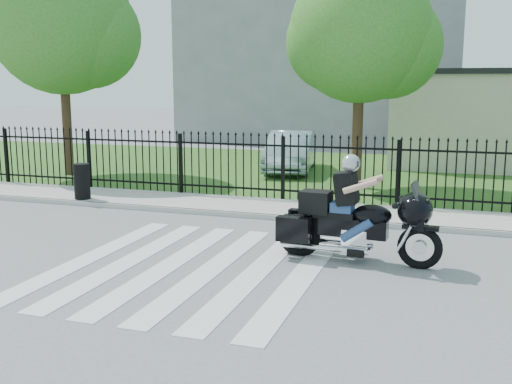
% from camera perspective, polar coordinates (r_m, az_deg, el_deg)
% --- Properties ---
extents(ground, '(120.00, 120.00, 0.00)m').
position_cam_1_polar(ground, '(10.67, -6.27, -7.11)').
color(ground, slate).
rests_on(ground, ground).
extents(crosswalk, '(5.00, 5.50, 0.01)m').
position_cam_1_polar(crosswalk, '(10.67, -6.27, -7.08)').
color(crosswalk, silver).
rests_on(crosswalk, ground).
extents(sidewalk, '(40.00, 2.00, 0.12)m').
position_cam_1_polar(sidewalk, '(15.20, 1.54, -1.55)').
color(sidewalk, '#ADAAA3').
rests_on(sidewalk, ground).
extents(curb, '(40.00, 0.12, 0.12)m').
position_cam_1_polar(curb, '(14.26, 0.38, -2.33)').
color(curb, '#ADAAA3').
rests_on(curb, ground).
extents(grass_strip, '(40.00, 12.00, 0.02)m').
position_cam_1_polar(grass_strip, '(21.90, 6.82, 1.92)').
color(grass_strip, '#2E541C').
rests_on(grass_strip, ground).
extents(iron_fence, '(26.00, 0.04, 1.80)m').
position_cam_1_polar(iron_fence, '(16.00, 2.59, 2.11)').
color(iron_fence, black).
rests_on(iron_fence, ground).
extents(tree_left, '(4.80, 4.80, 7.58)m').
position_cam_1_polar(tree_left, '(21.95, -18.05, 15.03)').
color(tree_left, '#382316').
rests_on(tree_left, ground).
extents(tree_mid, '(4.20, 4.20, 6.78)m').
position_cam_1_polar(tree_mid, '(18.51, 9.92, 14.76)').
color(tree_mid, '#382316').
rests_on(tree_mid, ground).
extents(building_tall, '(15.00, 10.00, 12.00)m').
position_cam_1_polar(building_tall, '(36.10, 6.79, 14.74)').
color(building_tall, gray).
rests_on(building_tall, ground).
extents(motorcycle_rider, '(3.01, 1.05, 1.99)m').
position_cam_1_polar(motorcycle_rider, '(10.91, 9.20, -2.36)').
color(motorcycle_rider, black).
rests_on(motorcycle_rider, ground).
extents(parked_car, '(2.17, 4.59, 1.45)m').
position_cam_1_polar(parked_car, '(21.75, 3.33, 3.88)').
color(parked_car, '#91AAB7').
rests_on(parked_car, grass_strip).
extents(litter_bin, '(0.45, 0.45, 0.95)m').
position_cam_1_polar(litter_bin, '(16.68, -16.24, 0.98)').
color(litter_bin, black).
rests_on(litter_bin, sidewalk).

